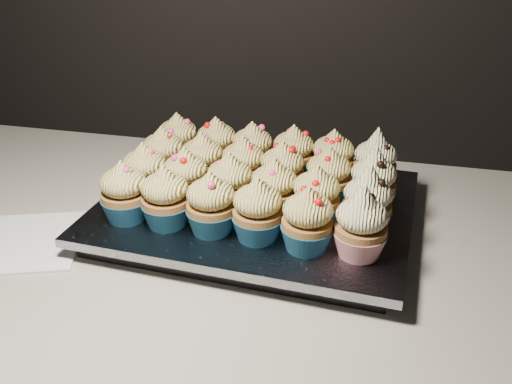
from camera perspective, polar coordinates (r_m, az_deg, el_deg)
worktop at (r=0.86m, az=-14.96°, el=-3.68°), size 2.44×0.64×0.04m
napkin at (r=0.83m, az=-22.25°, el=-4.68°), size 0.19×0.19×0.00m
baking_tray at (r=0.81m, az=0.00°, el=-2.46°), size 0.41×0.32×0.02m
foil_lining at (r=0.80m, az=0.00°, el=-1.40°), size 0.44×0.36×0.01m
cupcake_0 at (r=0.76m, az=-13.03°, el=-0.10°), size 0.06×0.06×0.08m
cupcake_1 at (r=0.73m, az=-9.04°, el=-0.64°), size 0.06×0.06×0.08m
cupcake_2 at (r=0.71m, az=-4.53°, el=-1.29°), size 0.06×0.06×0.08m
cupcake_3 at (r=0.69m, az=0.15°, el=-1.96°), size 0.06×0.06×0.08m
cupcake_4 at (r=0.68m, az=5.16°, el=-2.92°), size 0.06×0.06×0.08m
cupcake_5 at (r=0.67m, az=10.46°, el=-3.29°), size 0.06×0.06×0.10m
cupcake_6 at (r=0.80m, az=-11.03°, el=1.85°), size 0.06×0.06×0.08m
cupcake_7 at (r=0.78m, az=-7.03°, el=1.35°), size 0.06×0.06×0.08m
cupcake_8 at (r=0.76m, az=-2.64°, el=0.80°), size 0.06×0.06×0.08m
cupcake_9 at (r=0.74m, az=1.81°, el=0.17°), size 0.06×0.06×0.08m
cupcake_10 at (r=0.73m, az=6.01°, el=-0.57°), size 0.06×0.06×0.08m
cupcake_11 at (r=0.72m, az=11.06°, el=-1.07°), size 0.06×0.06×0.10m
cupcake_12 at (r=0.86m, az=-9.22°, el=3.63°), size 0.06×0.06×0.08m
cupcake_13 at (r=0.83m, az=-5.40°, el=3.03°), size 0.06×0.06×0.08m
cupcake_14 at (r=0.81m, az=-1.29°, el=2.62°), size 0.06×0.06×0.08m
cupcake_15 at (r=0.80m, az=2.63°, el=2.05°), size 0.06×0.06×0.08m
cupcake_16 at (r=0.78m, az=7.23°, el=1.44°), size 0.06×0.06×0.08m
cupcake_17 at (r=0.78m, az=11.61°, el=0.96°), size 0.06×0.06×0.10m
cupcake_18 at (r=0.91m, az=-7.78°, el=5.12°), size 0.06×0.06×0.08m
cupcake_19 at (r=0.88m, az=-3.97°, el=4.71°), size 0.06×0.06×0.08m
cupcake_20 at (r=0.86m, az=-0.37°, el=4.19°), size 0.06×0.06×0.08m
cupcake_21 at (r=0.85m, az=3.75°, el=3.83°), size 0.06×0.06×0.08m
cupcake_22 at (r=0.84m, az=7.69°, el=3.32°), size 0.06×0.06×0.08m
cupcake_23 at (r=0.83m, az=11.82°, el=2.87°), size 0.06×0.06×0.10m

